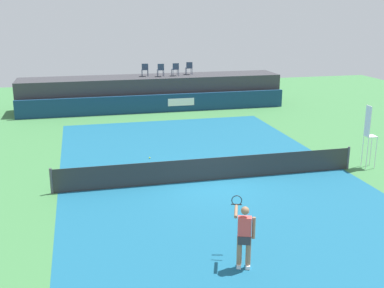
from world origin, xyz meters
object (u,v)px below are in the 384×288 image
object	(u,v)px
spectator_chair_center	(175,69)
spectator_chair_right	(189,68)
tennis_ball	(150,158)
net_post_far	(348,158)
net_post_near	(51,181)
umpire_chair	(369,132)
tennis_player	(244,234)
spectator_chair_far_left	(145,69)
spectator_chair_left	(161,69)

from	to	relation	value
spectator_chair_center	spectator_chair_right	distance (m)	1.18
tennis_ball	spectator_chair_center	bearing A→B (deg)	72.69
spectator_chair_center	net_post_far	xyz separation A→B (m)	(4.56, -15.04, -2.19)
spectator_chair_right	net_post_near	bearing A→B (deg)	-119.92
umpire_chair	spectator_chair_right	bearing A→B (deg)	105.68
net_post_near	tennis_player	world-z (taller)	tennis_player
spectator_chair_right	net_post_far	distance (m)	16.05
spectator_chair_center	net_post_near	size ratio (longest dim) A/B	0.89
spectator_chair_center	spectator_chair_right	world-z (taller)	same
spectator_chair_far_left	tennis_ball	bearing A→B (deg)	-97.32
spectator_chair_far_left	net_post_near	world-z (taller)	spectator_chair_far_left
net_post_near	net_post_far	xyz separation A→B (m)	(12.40, 0.00, 0.00)
spectator_chair_center	tennis_ball	xyz separation A→B (m)	(-3.61, -11.58, -2.66)
tennis_ball	spectator_chair_right	bearing A→B (deg)	68.72
umpire_chair	tennis_player	xyz separation A→B (m)	(-8.03, -6.73, -0.63)
net_post_near	tennis_player	size ratio (longest dim) A/B	0.56
spectator_chair_left	tennis_ball	bearing A→B (deg)	-102.55
spectator_chair_far_left	spectator_chair_left	world-z (taller)	same
spectator_chair_center	net_post_near	bearing A→B (deg)	-117.54
spectator_chair_left	net_post_far	bearing A→B (deg)	-69.42
net_post_far	spectator_chair_far_left	bearing A→B (deg)	113.47
tennis_ball	spectator_chair_far_left	bearing A→B (deg)	82.68
spectator_chair_left	net_post_far	size ratio (longest dim) A/B	0.89
spectator_chair_left	spectator_chair_right	distance (m)	2.22
spectator_chair_far_left	net_post_far	xyz separation A→B (m)	(6.64, -15.30, -2.19)
spectator_chair_center	net_post_near	xyz separation A→B (m)	(-7.84, -15.04, -2.19)
net_post_far	spectator_chair_center	bearing A→B (deg)	106.85
spectator_chair_center	spectator_chair_left	bearing A→B (deg)	-174.35
spectator_chair_left	spectator_chair_center	bearing A→B (deg)	5.65
spectator_chair_far_left	spectator_chair_center	bearing A→B (deg)	-7.04
net_post_near	net_post_far	world-z (taller)	same
spectator_chair_center	net_post_near	distance (m)	17.11
spectator_chair_center	tennis_ball	bearing A→B (deg)	-107.31
tennis_player	spectator_chair_right	bearing A→B (deg)	80.61
spectator_chair_center	net_post_far	world-z (taller)	spectator_chair_center
spectator_chair_left	net_post_far	world-z (taller)	spectator_chair_left
umpire_chair	net_post_far	size ratio (longest dim) A/B	2.76
spectator_chair_far_left	spectator_chair_left	xyz separation A→B (m)	(1.03, -0.36, 0.00)
spectator_chair_right	tennis_player	world-z (taller)	spectator_chair_right
spectator_chair_far_left	spectator_chair_right	size ratio (longest dim) A/B	1.00
spectator_chair_right	tennis_ball	size ratio (longest dim) A/B	13.06
spectator_chair_right	umpire_chair	distance (m)	16.15
spectator_chair_far_left	umpire_chair	size ratio (longest dim) A/B	0.32
spectator_chair_far_left	spectator_chair_left	size ratio (longest dim) A/B	1.00
spectator_chair_right	tennis_ball	world-z (taller)	spectator_chair_right
umpire_chair	tennis_ball	size ratio (longest dim) A/B	40.59
spectator_chair_left	tennis_ball	size ratio (longest dim) A/B	13.06
spectator_chair_left	net_post_near	size ratio (longest dim) A/B	0.89
spectator_chair_center	tennis_ball	size ratio (longest dim) A/B	13.06
spectator_chair_left	tennis_ball	world-z (taller)	spectator_chair_left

